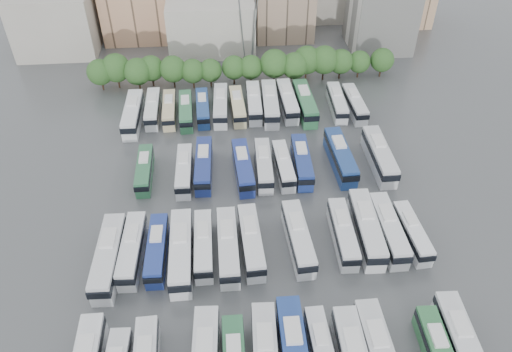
{
  "coord_description": "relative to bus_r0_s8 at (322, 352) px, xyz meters",
  "views": [
    {
      "loc": [
        -5.15,
        -53.44,
        53.86
      ],
      "look_at": [
        0.06,
        7.18,
        3.0
      ],
      "focal_mm": 35.0,
      "sensor_mm": 36.0,
      "label": 1
    }
  ],
  "objects": [
    {
      "name": "ground",
      "position": [
        -5.03,
        23.3,
        -1.67
      ],
      "size": [
        220.0,
        220.0,
        0.0
      ],
      "primitive_type": "plane",
      "color": "#424447",
      "rests_on": "ground"
    },
    {
      "name": "bus_r1_s10",
      "position": [
        6.47,
        18.08,
        0.17
      ],
      "size": [
        2.9,
        12.0,
        3.75
      ],
      "rotation": [
        0.0,
        0.0,
        -0.02
      ],
      "color": "silver",
      "rests_on": "ground"
    },
    {
      "name": "bus_r3_s3",
      "position": [
        -16.69,
        52.82,
        0.08
      ],
      "size": [
        2.87,
        11.44,
        3.57
      ],
      "rotation": [
        0.0,
        0.0,
        0.03
      ],
      "color": "#307146",
      "rests_on": "ground"
    },
    {
      "name": "bus_r3_s13",
      "position": [
        16.45,
        52.46,
        0.1
      ],
      "size": [
        2.87,
        11.58,
        3.61
      ],
      "rotation": [
        0.0,
        0.0,
        0.03
      ],
      "color": "silver",
      "rests_on": "ground"
    },
    {
      "name": "bus_r1_s11",
      "position": [
        10.0,
        18.56,
        0.42
      ],
      "size": [
        3.45,
        13.67,
        4.26
      ],
      "rotation": [
        0.0,
        0.0,
        -0.04
      ],
      "color": "silver",
      "rests_on": "ground"
    },
    {
      "name": "tree_line",
      "position": [
        -5.44,
        65.44,
        2.59
      ],
      "size": [
        65.29,
        7.44,
        7.72
      ],
      "color": "black",
      "rests_on": "ground"
    },
    {
      "name": "bus_r2_s4",
      "position": [
        -13.34,
        35.44,
        0.23
      ],
      "size": [
        3.14,
        12.44,
        3.87
      ],
      "rotation": [
        0.0,
        0.0,
        -0.04
      ],
      "color": "navy",
      "rests_on": "ground"
    },
    {
      "name": "bus_r3_s7",
      "position": [
        -3.31,
        54.47,
        0.2
      ],
      "size": [
        3.0,
        12.26,
        3.82
      ],
      "rotation": [
        0.0,
        0.0,
        -0.03
      ],
      "color": "silver",
      "rests_on": "ground"
    },
    {
      "name": "bus_r3_s1",
      "position": [
        -23.15,
        54.15,
        0.09
      ],
      "size": [
        2.59,
        11.49,
        3.6
      ],
      "rotation": [
        0.0,
        0.0,
        0.01
      ],
      "color": "silver",
      "rests_on": "ground"
    },
    {
      "name": "bus_r1_s12",
      "position": [
        13.12,
        18.18,
        0.29
      ],
      "size": [
        2.82,
        12.74,
        3.99
      ],
      "rotation": [
        0.0,
        0.0,
        0.0
      ],
      "color": "silver",
      "rests_on": "ground"
    },
    {
      "name": "bus_r2_s1",
      "position": [
        -23.13,
        35.25,
        0.01
      ],
      "size": [
        2.47,
        10.93,
        3.42
      ],
      "rotation": [
        0.0,
        0.0,
        0.01
      ],
      "color": "#2C6742",
      "rests_on": "ground"
    },
    {
      "name": "bus_r3_s5",
      "position": [
        -9.91,
        53.98,
        0.22
      ],
      "size": [
        3.22,
        12.41,
        3.86
      ],
      "rotation": [
        0.0,
        0.0,
        -0.04
      ],
      "color": "silver",
      "rests_on": "ground"
    },
    {
      "name": "bus_r2_s8",
      "position": [
        -0.01,
        34.45,
        0.02
      ],
      "size": [
        2.85,
        11.09,
        3.45
      ],
      "rotation": [
        0.0,
        0.0,
        0.04
      ],
      "color": "white",
      "rests_on": "ground"
    },
    {
      "name": "bus_r3_s4",
      "position": [
        -13.43,
        53.63,
        0.03
      ],
      "size": [
        2.75,
        11.15,
        3.48
      ],
      "rotation": [
        0.0,
        0.0,
        0.03
      ],
      "color": "navy",
      "rests_on": "ground"
    },
    {
      "name": "bus_r1_s0",
      "position": [
        -26.27,
        16.23,
        0.42
      ],
      "size": [
        3.42,
        13.69,
        4.27
      ],
      "rotation": [
        0.0,
        0.0,
        -0.03
      ],
      "color": "silver",
      "rests_on": "ground"
    },
    {
      "name": "bus_r2_s6",
      "position": [
        -6.81,
        34.41,
        0.2
      ],
      "size": [
        3.29,
        12.32,
        3.83
      ],
      "rotation": [
        0.0,
        0.0,
        0.05
      ],
      "color": "navy",
      "rests_on": "ground"
    },
    {
      "name": "bus_r1_s1",
      "position": [
        -23.31,
        17.5,
        0.2
      ],
      "size": [
        3.2,
        12.27,
        3.82
      ],
      "rotation": [
        0.0,
        0.0,
        -0.04
      ],
      "color": "silver",
      "rests_on": "ground"
    },
    {
      "name": "bus_r3_s0",
      "position": [
        -26.71,
        52.07,
        0.35
      ],
      "size": [
        3.08,
        13.21,
        4.13
      ],
      "rotation": [
        0.0,
        0.0,
        -0.02
      ],
      "color": "silver",
      "rests_on": "ground"
    },
    {
      "name": "bus_r3_s8",
      "position": [
        -0.21,
        53.55,
        0.38
      ],
      "size": [
        3.5,
        13.46,
        4.19
      ],
      "rotation": [
        0.0,
        0.0,
        -0.04
      ],
      "color": "silver",
      "rests_on": "ground"
    },
    {
      "name": "bus_r3_s2",
      "position": [
        -19.92,
        53.63,
        0.02
      ],
      "size": [
        2.65,
        11.04,
        3.45
      ],
      "rotation": [
        0.0,
        0.0,
        0.02
      ],
      "color": "#C9B68A",
      "rests_on": "ground"
    },
    {
      "name": "bus_r2_s13",
      "position": [
        16.56,
        35.22,
        0.4
      ],
      "size": [
        2.94,
        13.46,
        4.22
      ],
      "rotation": [
        0.0,
        0.0,
        -0.0
      ],
      "color": "silver",
      "rests_on": "ground"
    },
    {
      "name": "bus_r3_s10",
      "position": [
        6.65,
        53.23,
        0.37
      ],
      "size": [
        3.27,
        13.37,
        4.17
      ],
      "rotation": [
        0.0,
        0.0,
        0.03
      ],
      "color": "#2F6D42",
      "rests_on": "ground"
    },
    {
      "name": "bus_r0_s8",
      "position": [
        0.0,
        0.0,
        0.0
      ],
      "size": [
        2.59,
        10.91,
        3.41
      ],
      "rotation": [
        0.0,
        0.0,
        0.02
      ],
      "color": "silver",
      "rests_on": "ground"
    },
    {
      "name": "bus_r3_s9",
      "position": [
        3.36,
        54.46,
        0.26
      ],
      "size": [
        3.13,
        12.65,
        3.94
      ],
      "rotation": [
        0.0,
        0.0,
        0.03
      ],
      "color": "silver",
      "rests_on": "ground"
    },
    {
      "name": "bus_r1_s6",
      "position": [
        -6.75,
        17.59,
        0.23
      ],
      "size": [
        3.2,
        12.48,
        3.88
      ],
      "rotation": [
        0.0,
        0.0,
        0.04
      ],
      "color": "silver",
      "rests_on": "ground"
    },
    {
      "name": "bus_r1_s4",
      "position": [
        -13.45,
        17.55,
        0.11
      ],
      "size": [
        2.52,
        11.56,
        3.63
      ],
      "rotation": [
        0.0,
        0.0,
        0.0
      ],
      "color": "silver",
      "rests_on": "ground"
    },
    {
      "name": "bus_r1_s5",
      "position": [
        -10.05,
        16.91,
        0.28
      ],
      "size": [
        2.84,
        12.73,
        3.99
      ],
      "rotation": [
        0.0,
        0.0,
        0.01
      ],
      "color": "silver",
      "rests_on": "ground"
    },
    {
      "name": "bus_r3_s12",
      "position": [
        13.12,
        53.3,
        0.1
      ],
      "size": [
        2.88,
        11.6,
        3.62
      ],
      "rotation": [
        0.0,
        0.0,
        -0.03
      ],
      "color": "silver",
      "rests_on": "ground"
    },
    {
      "name": "bus_r3_s6",
      "position": [
        -6.62,
        53.66,
        0.08
      ],
      "size": [
        2.87,
        11.44,
        3.56
      ],
      "rotation": [
        0.0,
        0.0,
        0.03
      ],
      "color": "beige",
      "rests_on": "ground"
    },
    {
      "name": "bus_r1_s13",
      "position": [
        16.46,
        17.51,
        -0.01
      ],
      "size": [
        2.91,
        10.94,
        3.4
      ],
      "rotation": [
        0.0,
        0.0,
        0.05
      ],
      "color": "white",
      "rests_on": "ground"
    },
    {
      "name": "bus_r0_s13",
      "position": [
        16.2,
        -0.68,
        0.33
      ],
      "size": [
        3.41,
        13.1,
        4.07
      ],
      "rotation": [
        0.0,
        0.0,
        -0.04
      ],
      "color": "silver",
      "rests_on": "ground"
    },
    {
      "name": "bus_r2_s3",
      "position": [
        -16.56,
        34.39,
        0.08
      ],
      "size": [
        2.66,
        11.44,
        3.58
      ],
      "rotation": [
        0.0,
        0.0,
        -0.02
      ],
      "color": "silver",
      "rests_on": "ground"
    },
    {
      "name": "bus_r2_s11",
      "position": [
        9.89,
        35.57,
        0.36
      ],
      "size": [
        3.38,
        13.32,
        4.15
      ],
      "rotation": [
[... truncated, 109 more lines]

